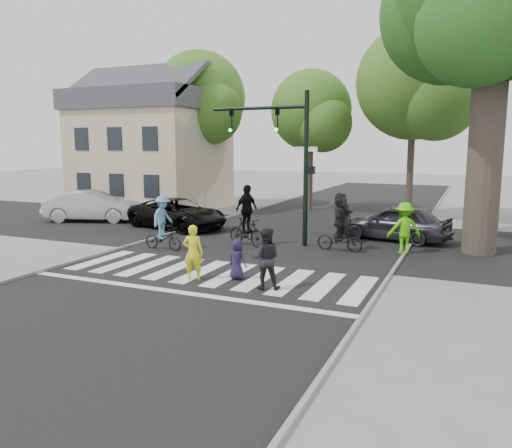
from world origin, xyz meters
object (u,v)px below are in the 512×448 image
(pedestrian_woman, at_px, (193,252))
(car_silver, at_px, (92,206))
(traffic_signal, at_px, (286,146))
(pedestrian_adult, at_px, (266,259))
(cyclist_right, at_px, (340,225))
(car_suv, at_px, (178,214))
(car_grey, at_px, (396,222))
(pedestrian_child, at_px, (237,259))
(cyclist_left, at_px, (163,226))
(cyclist_mid, at_px, (247,221))

(pedestrian_woman, relative_size, car_silver, 0.34)
(traffic_signal, relative_size, pedestrian_adult, 3.49)
(cyclist_right, relative_size, car_suv, 0.43)
(car_suv, distance_m, car_silver, 5.28)
(car_grey, bearing_deg, pedestrian_child, -10.48)
(car_suv, xyz_separation_m, car_silver, (-5.28, 0.08, 0.09))
(cyclist_left, bearing_deg, car_silver, 148.73)
(cyclist_right, distance_m, car_grey, 3.44)
(pedestrian_woman, bearing_deg, car_suv, -69.36)
(cyclist_left, xyz_separation_m, car_silver, (-7.49, 4.55, -0.10))
(car_silver, bearing_deg, traffic_signal, -118.78)
(cyclist_left, height_order, cyclist_right, cyclist_right)
(car_suv, bearing_deg, cyclist_mid, -103.38)
(cyclist_right, bearing_deg, traffic_signal, 170.64)
(cyclist_left, relative_size, car_silver, 0.43)
(pedestrian_woman, height_order, pedestrian_adult, pedestrian_adult)
(pedestrian_child, xyz_separation_m, car_silver, (-11.92, 7.23, 0.20))
(cyclist_left, bearing_deg, pedestrian_woman, -44.83)
(pedestrian_woman, distance_m, car_grey, 9.87)
(cyclist_left, distance_m, cyclist_mid, 3.26)
(traffic_signal, bearing_deg, car_suv, 165.25)
(pedestrian_child, distance_m, cyclist_left, 5.19)
(pedestrian_child, height_order, car_silver, car_silver)
(pedestrian_adult, relative_size, car_suv, 0.33)
(pedestrian_child, height_order, cyclist_left, cyclist_left)
(pedestrian_woman, relative_size, cyclist_left, 0.80)
(car_suv, bearing_deg, cyclist_left, -139.72)
(cyclist_right, bearing_deg, cyclist_left, -158.27)
(pedestrian_child, distance_m, cyclist_right, 5.47)
(cyclist_right, bearing_deg, pedestrian_child, -109.05)
(cyclist_left, bearing_deg, car_suv, 116.32)
(cyclist_mid, relative_size, cyclist_right, 1.10)
(pedestrian_child, relative_size, car_suv, 0.23)
(car_suv, relative_size, car_grey, 1.16)
(traffic_signal, distance_m, pedestrian_woman, 6.87)
(cyclist_left, relative_size, cyclist_mid, 0.85)
(cyclist_right, distance_m, car_suv, 8.66)
(traffic_signal, distance_m, car_suv, 7.04)
(pedestrian_child, height_order, pedestrian_adult, pedestrian_adult)
(car_silver, bearing_deg, car_grey, -106.71)
(cyclist_left, xyz_separation_m, cyclist_mid, (2.59, 1.98, 0.10))
(cyclist_mid, bearing_deg, traffic_signal, 34.59)
(car_suv, bearing_deg, pedestrian_child, -123.13)
(pedestrian_woman, height_order, cyclist_mid, cyclist_mid)
(traffic_signal, xyz_separation_m, car_suv, (-6.07, 1.60, -3.19))
(traffic_signal, bearing_deg, pedestrian_child, -84.12)
(car_suv, height_order, car_grey, car_grey)
(pedestrian_woman, bearing_deg, car_silver, -50.67)
(car_silver, distance_m, car_grey, 15.33)
(cyclist_left, xyz_separation_m, car_suv, (-2.21, 4.46, -0.19))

